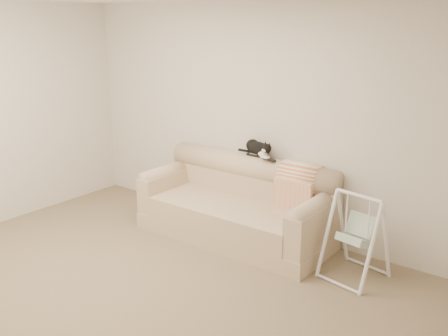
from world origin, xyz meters
name	(u,v)px	position (x,y,z in m)	size (l,w,h in m)	color
ground_plane	(130,292)	(0.00, 0.00, 0.00)	(5.00, 5.00, 0.00)	#6F5E4D
room_shell	(120,127)	(0.00, 0.00, 1.53)	(5.04, 4.04, 2.60)	beige
sofa	(238,207)	(0.05, 1.62, 0.35)	(2.20, 0.93, 0.90)	tan
remote_a	(254,155)	(0.09, 1.86, 0.91)	(0.18, 0.06, 0.03)	black
remote_b	(269,159)	(0.33, 1.81, 0.91)	(0.18, 0.10, 0.02)	black
tuxedo_cat	(258,148)	(0.14, 1.87, 0.99)	(0.49, 0.29, 0.19)	black
throw_blanket	(300,181)	(0.70, 1.84, 0.72)	(0.44, 0.38, 0.58)	orange
baby_swing	(356,236)	(1.50, 1.51, 0.42)	(0.60, 0.63, 0.85)	white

